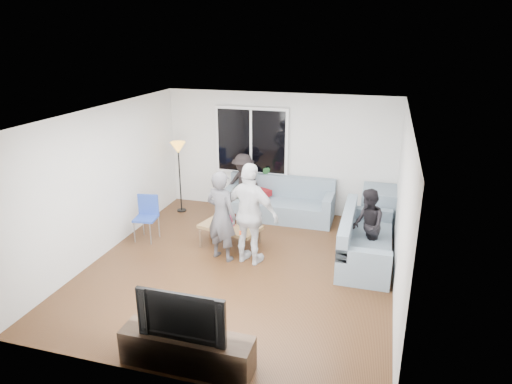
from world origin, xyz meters
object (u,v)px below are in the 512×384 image
(player_left, at_px, (221,216))
(sofa_back_section, at_px, (279,199))
(spectator_right, at_px, (368,226))
(sofa_right_section, at_px, (366,238))
(television, at_px, (185,312))
(floor_lamp, at_px, (180,178))
(tv_console, at_px, (187,350))
(player_right, at_px, (250,215))
(coffee_table, at_px, (230,235))
(side_chair, at_px, (146,219))
(spectator_back, at_px, (243,184))

(player_left, bearing_deg, sofa_back_section, -87.02)
(spectator_right, bearing_deg, sofa_right_section, -17.20)
(television, bearing_deg, floor_lamp, 115.70)
(sofa_right_section, xyz_separation_m, floor_lamp, (-4.07, 1.23, 0.36))
(spectator_right, distance_m, tv_console, 3.85)
(player_right, relative_size, tv_console, 1.11)
(coffee_table, relative_size, floor_lamp, 0.71)
(sofa_right_section, distance_m, side_chair, 4.08)
(coffee_table, xyz_separation_m, player_left, (0.03, -0.53, 0.60))
(tv_console, bearing_deg, player_left, 101.41)
(floor_lamp, relative_size, spectator_back, 1.16)
(tv_console, distance_m, television, 0.53)
(coffee_table, xyz_separation_m, spectator_back, (-0.24, 1.58, 0.48))
(television, bearing_deg, spectator_right, 60.67)
(tv_console, bearing_deg, sofa_back_section, 90.26)
(coffee_table, bearing_deg, player_right, -43.55)
(player_right, xyz_separation_m, spectator_back, (-0.79, 2.10, -0.21))
(sofa_right_section, distance_m, spectator_back, 3.08)
(coffee_table, bearing_deg, television, -79.87)
(coffee_table, xyz_separation_m, tv_console, (0.58, -3.22, 0.02))
(player_left, bearing_deg, tv_console, 118.57)
(player_right, bearing_deg, side_chair, 5.15)
(tv_console, bearing_deg, side_chair, 126.07)
(player_left, xyz_separation_m, tv_console, (0.54, -2.70, -0.58))
(spectator_back, xyz_separation_m, television, (0.82, -4.80, 0.07))
(floor_lamp, distance_m, spectator_back, 1.40)
(sofa_right_section, distance_m, television, 3.83)
(sofa_back_section, relative_size, spectator_right, 1.79)
(coffee_table, xyz_separation_m, player_right, (0.55, -0.52, 0.69))
(player_left, bearing_deg, sofa_right_section, -148.27)
(sofa_back_section, height_order, side_chair, side_chair)
(floor_lamp, height_order, tv_console, floor_lamp)
(side_chair, bearing_deg, player_right, -16.45)
(side_chair, bearing_deg, spectator_back, 44.08)
(sofa_back_section, relative_size, floor_lamp, 1.47)
(player_left, height_order, television, player_left)
(floor_lamp, bearing_deg, player_left, -48.44)
(floor_lamp, relative_size, player_left, 0.97)
(player_left, height_order, spectator_right, player_left)
(coffee_table, height_order, television, television)
(spectator_right, relative_size, television, 1.21)
(player_left, xyz_separation_m, spectator_right, (2.42, 0.64, -0.16))
(player_left, height_order, player_right, player_right)
(floor_lamp, relative_size, player_right, 0.88)
(player_right, xyz_separation_m, spectator_right, (1.90, 0.64, -0.24))
(spectator_back, height_order, television, spectator_back)
(television, bearing_deg, coffee_table, 100.13)
(player_left, xyz_separation_m, television, (0.54, -2.70, -0.05))
(side_chair, bearing_deg, player_left, -19.06)
(sofa_right_section, bearing_deg, spectator_right, 0.00)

